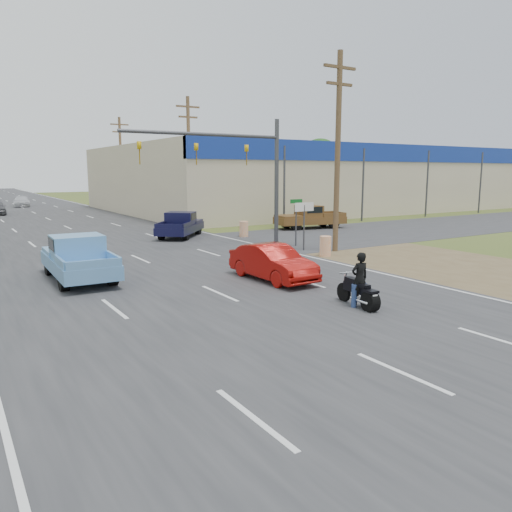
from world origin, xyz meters
TOP-DOWN VIEW (x-y plane):
  - ground at (0.00, 0.00)m, footprint 200.00×200.00m
  - main_road at (0.00, 40.00)m, footprint 15.00×180.00m
  - cross_road at (0.00, 18.00)m, footprint 120.00×10.00m
  - dirt_verge at (11.00, 10.00)m, footprint 8.00×18.00m
  - big_box_store at (32.00, 39.93)m, footprint 50.00×28.10m
  - utility_pole_1 at (9.50, 13.00)m, footprint 2.00×0.28m
  - utility_pole_2 at (9.50, 31.00)m, footprint 2.00×0.28m
  - utility_pole_3 at (9.50, 49.00)m, footprint 2.00×0.28m
  - tree_3 at (55.00, 70.00)m, footprint 8.40×8.40m
  - tree_5 at (30.00, 95.00)m, footprint 7.98×7.98m
  - barrel_0 at (8.00, 12.00)m, footprint 0.56×0.56m
  - barrel_1 at (8.40, 20.50)m, footprint 0.56×0.56m
  - lane_sign at (8.20, 14.00)m, footprint 1.20×0.08m
  - street_name_sign at (8.80, 15.50)m, footprint 0.80×0.08m
  - signal_mast at (5.82, 17.00)m, footprint 9.12×0.40m
  - red_convertible at (2.74, 8.84)m, footprint 1.58×4.17m
  - motorcycle at (2.84, 4.20)m, footprint 0.61×1.95m
  - rider at (2.84, 4.24)m, footprint 0.63×0.45m
  - blue_pickup at (-3.51, 12.94)m, footprint 2.12×5.25m
  - navy_pickup at (4.99, 22.58)m, footprint 4.52×4.85m
  - brown_pickup at (14.79, 22.02)m, footprint 5.35×2.81m
  - distant_car_silver at (0.24, 58.30)m, footprint 2.21×4.43m

SIDE VIEW (x-z plane):
  - ground at x=0.00m, z-range 0.00..0.00m
  - dirt_verge at x=11.00m, z-range 0.00..0.01m
  - cross_road at x=0.00m, z-range 0.00..0.02m
  - main_road at x=0.00m, z-range 0.00..0.02m
  - motorcycle at x=2.84m, z-range -0.06..0.93m
  - barrel_0 at x=8.00m, z-range 0.00..1.00m
  - barrel_1 at x=8.40m, z-range 0.00..1.00m
  - distant_car_silver at x=0.24m, z-range 0.00..1.24m
  - red_convertible at x=2.74m, z-range 0.00..1.36m
  - navy_pickup at x=4.99m, z-range 0.01..1.60m
  - rider at x=2.84m, z-range 0.00..1.61m
  - brown_pickup at x=14.79m, z-range 0.01..1.70m
  - blue_pickup at x=-3.51m, z-range 0.01..1.73m
  - street_name_sign at x=8.80m, z-range 0.30..2.91m
  - lane_sign at x=8.20m, z-range 0.64..3.16m
  - big_box_store at x=32.00m, z-range 0.01..6.61m
  - signal_mast at x=5.82m, z-range 1.30..8.30m
  - utility_pole_1 at x=9.50m, z-range 0.32..10.32m
  - utility_pole_2 at x=9.50m, z-range 0.32..10.32m
  - utility_pole_3 at x=9.50m, z-range 0.32..10.32m
  - tree_5 at x=30.00m, z-range 0.94..10.82m
  - tree_3 at x=55.00m, z-range 0.99..11.39m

